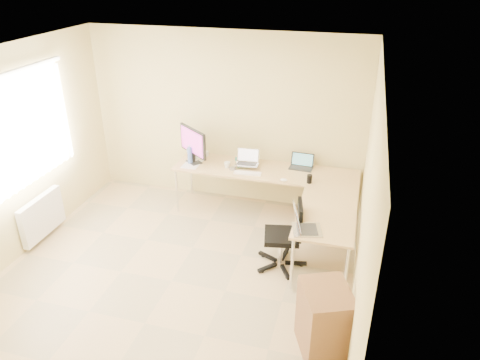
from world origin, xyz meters
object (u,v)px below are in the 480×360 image
(monitor, at_px, (193,146))
(office_chair, at_px, (282,231))
(laptop_center, at_px, (247,157))
(laptop_black, at_px, (301,162))
(desk_return, at_px, (324,238))
(cabinet, at_px, (324,321))
(laptop_return, at_px, (308,221))
(desk_fan, at_px, (195,153))
(mug, at_px, (227,165))
(keyboard, at_px, (247,173))
(water_bottle, at_px, (190,155))
(desk_main, at_px, (265,192))

(monitor, height_order, office_chair, monitor)
(laptop_center, height_order, laptop_black, laptop_center)
(desk_return, height_order, cabinet, same)
(laptop_black, distance_m, laptop_return, 1.66)
(desk_return, xyz_separation_m, desk_fan, (-2.07, 1.03, 0.50))
(monitor, xyz_separation_m, mug, (0.53, -0.04, -0.23))
(desk_fan, bearing_deg, laptop_center, -12.47)
(laptop_center, distance_m, office_chair, 1.46)
(laptop_center, bearing_deg, desk_fan, 175.48)
(desk_return, relative_size, cabinet, 1.75)
(laptop_return, height_order, office_chair, laptop_return)
(keyboard, xyz_separation_m, water_bottle, (-0.91, 0.12, 0.12))
(office_chair, bearing_deg, water_bottle, 133.99)
(keyboard, bearing_deg, laptop_black, 23.83)
(office_chair, bearing_deg, keyboard, 113.63)
(laptop_black, bearing_deg, desk_fan, -170.94)
(desk_main, xyz_separation_m, cabinet, (1.13, -2.42, -0.01))
(desk_main, xyz_separation_m, water_bottle, (-1.13, -0.08, 0.49))
(desk_return, bearing_deg, keyboard, 146.25)
(monitor, height_order, laptop_black, monitor)
(office_chair, bearing_deg, desk_fan, 130.80)
(mug, xyz_separation_m, water_bottle, (-0.57, 0.00, 0.08))
(laptop_return, relative_size, office_chair, 0.42)
(monitor, distance_m, office_chair, 2.00)
(keyboard, distance_m, office_chair, 1.22)
(keyboard, height_order, cabinet, keyboard)
(desk_return, bearing_deg, desk_fan, 153.54)
(water_bottle, relative_size, office_chair, 0.28)
(water_bottle, bearing_deg, mug, -0.03)
(desk_fan, bearing_deg, laptop_black, -5.52)
(laptop_return, bearing_deg, desk_return, -35.78)
(laptop_black, bearing_deg, cabinet, -72.69)
(keyboard, relative_size, office_chair, 0.43)
(office_chair, bearing_deg, monitor, 132.24)
(desk_main, bearing_deg, keyboard, -136.50)
(laptop_center, bearing_deg, monitor, -179.65)
(laptop_center, distance_m, desk_fan, 0.81)
(desk_main, relative_size, laptop_center, 7.92)
(laptop_black, relative_size, office_chair, 0.37)
(desk_main, height_order, keyboard, keyboard)
(keyboard, height_order, mug, mug)
(desk_fan, relative_size, laptop_return, 0.70)
(desk_fan, bearing_deg, mug, -22.67)
(laptop_black, relative_size, cabinet, 0.45)
(mug, distance_m, cabinet, 2.91)
(desk_return, distance_m, laptop_black, 1.36)
(keyboard, relative_size, desk_fan, 1.47)
(laptop_return, bearing_deg, mug, 30.28)
(desk_return, height_order, desk_fan, desk_fan)
(water_bottle, bearing_deg, laptop_center, 6.08)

